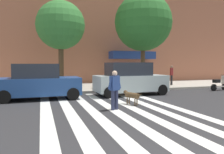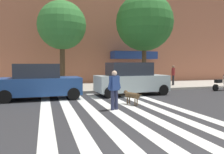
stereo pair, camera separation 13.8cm
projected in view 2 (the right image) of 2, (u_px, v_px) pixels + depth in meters
name	position (u px, v px, depth m)	size (l,w,h in m)	color
ground_plane	(112.00, 111.00, 8.76)	(160.00, 160.00, 0.00)	#2B2B2D
sidewalk_far	(79.00, 87.00, 16.97)	(80.00, 6.00, 0.15)	#B2AB9D
crosswalk_stripes	(115.00, 111.00, 8.81)	(5.85, 10.64, 0.01)	silver
parked_car_behind_first	(40.00, 82.00, 11.78)	(4.28, 2.00, 1.93)	navy
parked_car_third_in_line	(131.00, 79.00, 13.36)	(4.48, 2.05, 2.00)	#AFC1C3
parked_scooter	(221.00, 84.00, 15.58)	(1.63, 0.58, 1.11)	black
street_tree_nearest	(62.00, 26.00, 15.44)	(3.45, 3.45, 6.24)	#4C3823
street_tree_middle	(144.00, 22.00, 16.16)	(4.27, 4.27, 7.01)	#4C3823
pedestrian_dog_walker	(114.00, 88.00, 9.00)	(0.68, 0.37, 1.64)	#282D4C
dog_on_leash	(131.00, 95.00, 10.17)	(0.56, 1.07, 0.65)	brown
pedestrian_bystander	(173.00, 74.00, 18.11)	(0.53, 0.59, 1.64)	black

